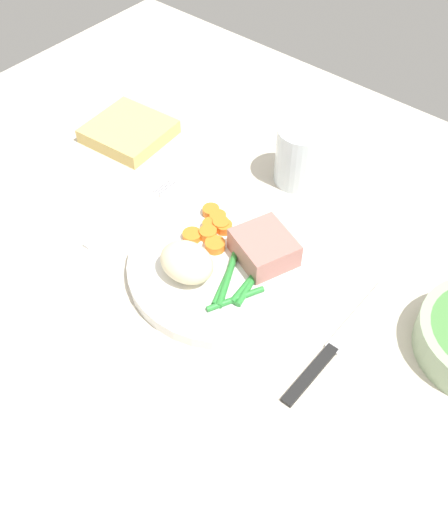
% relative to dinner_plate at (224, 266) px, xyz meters
% --- Properties ---
extents(dining_table, '(1.20, 0.90, 0.02)m').
position_rel_dinner_plate_xyz_m(dining_table, '(0.02, 0.01, -0.02)').
color(dining_table, beige).
rests_on(dining_table, ground).
extents(dinner_plate, '(0.24, 0.24, 0.02)m').
position_rel_dinner_plate_xyz_m(dinner_plate, '(0.00, 0.00, 0.00)').
color(dinner_plate, white).
rests_on(dinner_plate, dining_table).
extents(meat_portion, '(0.09, 0.08, 0.03)m').
position_rel_dinner_plate_xyz_m(meat_portion, '(0.03, 0.04, 0.02)').
color(meat_portion, '#B2756B').
rests_on(meat_portion, dinner_plate).
extents(mashed_potatoes, '(0.07, 0.05, 0.04)m').
position_rel_dinner_plate_xyz_m(mashed_potatoes, '(-0.02, -0.04, 0.03)').
color(mashed_potatoes, beige).
rests_on(mashed_potatoes, dinner_plate).
extents(carrot_slices, '(0.07, 0.07, 0.01)m').
position_rel_dinner_plate_xyz_m(carrot_slices, '(-0.04, 0.03, 0.01)').
color(carrot_slices, orange).
rests_on(carrot_slices, dinner_plate).
extents(green_beans, '(0.07, 0.09, 0.01)m').
position_rel_dinner_plate_xyz_m(green_beans, '(0.04, -0.02, 0.01)').
color(green_beans, '#2D8C38').
rests_on(green_beans, dinner_plate).
extents(fork, '(0.01, 0.17, 0.00)m').
position_rel_dinner_plate_xyz_m(fork, '(-0.16, -0.00, -0.01)').
color(fork, silver).
rests_on(fork, dining_table).
extents(knife, '(0.02, 0.21, 0.01)m').
position_rel_dinner_plate_xyz_m(knife, '(0.17, -0.00, -0.01)').
color(knife, black).
rests_on(knife, dining_table).
extents(water_glass, '(0.07, 0.07, 0.09)m').
position_rel_dinner_plate_xyz_m(water_glass, '(-0.03, 0.20, 0.03)').
color(water_glass, silver).
rests_on(water_glass, dining_table).
extents(napkin, '(0.12, 0.12, 0.02)m').
position_rel_dinner_plate_xyz_m(napkin, '(-0.28, 0.11, 0.00)').
color(napkin, '#DBBC6B').
rests_on(napkin, dining_table).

